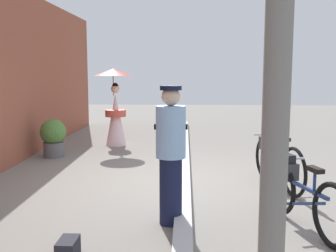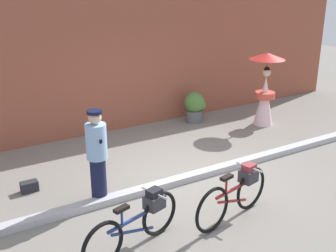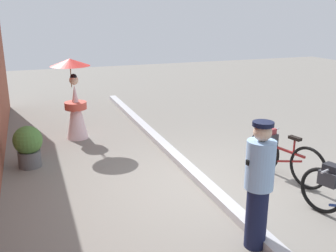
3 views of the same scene
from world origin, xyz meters
name	(u,v)px [view 1 (image 1 of 3)]	position (x,y,z in m)	size (l,w,h in m)	color
ground_plane	(184,182)	(0.00, 0.00, 0.00)	(30.00, 30.00, 0.00)	gray
sidewalk_curb	(184,179)	(0.00, 0.00, 0.06)	(14.00, 0.20, 0.12)	#B2B2B7
bicycle_near_officer	(276,158)	(-0.14, -1.41, 0.43)	(1.64, 0.54, 0.81)	black
bicycle_far_side	(299,191)	(-1.79, -1.32, 0.41)	(1.66, 0.62, 0.77)	black
person_officer	(171,152)	(-1.78, 0.14, 0.85)	(0.34, 0.38, 1.60)	#141938
person_with_parasol	(115,106)	(3.26, 1.64, 0.94)	(0.87, 0.87, 1.81)	silver
potted_plant_by_door	(54,136)	(1.87, 2.68, 0.43)	(0.54, 0.53, 0.79)	#59595B
backpack_on_pavement	(68,248)	(-2.71, 1.08, 0.10)	(0.29, 0.17, 0.19)	#26262D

